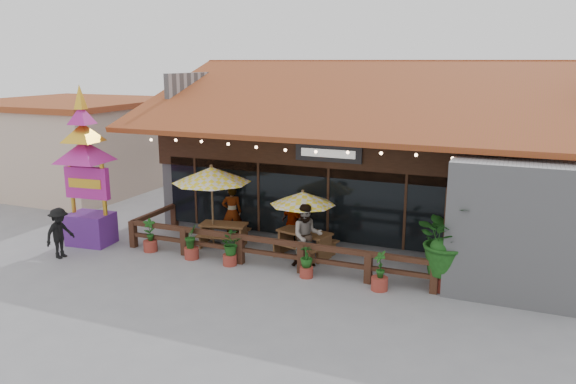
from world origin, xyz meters
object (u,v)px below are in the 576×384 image
at_px(umbrella_right, 303,198).
at_px(picnic_table_right, 305,239).
at_px(thai_sign_tower, 85,156).
at_px(umbrella_left, 211,175).
at_px(tropical_plant, 447,241).
at_px(pedestrian, 60,233).
at_px(picnic_table_left, 224,230).

relative_size(umbrella_right, picnic_table_right, 1.26).
height_order(umbrella_right, thai_sign_tower, thai_sign_tower).
bearing_deg(thai_sign_tower, umbrella_left, 20.13).
xyz_separation_m(tropical_plant, pedestrian, (-11.49, -2.05, -0.59)).
distance_m(picnic_table_left, tropical_plant, 7.51).
xyz_separation_m(picnic_table_right, thai_sign_tower, (-7.09, -1.66, 2.47)).
bearing_deg(thai_sign_tower, pedestrian, -86.79).
bearing_deg(umbrella_right, thai_sign_tower, -167.74).
bearing_deg(pedestrian, picnic_table_left, -49.32).
distance_m(thai_sign_tower, tropical_plant, 11.70).
xyz_separation_m(picnic_table_left, thai_sign_tower, (-4.19, -1.65, 2.53)).
height_order(umbrella_right, pedestrian, umbrella_right).
bearing_deg(umbrella_right, pedestrian, -156.79).
relative_size(tropical_plant, pedestrian, 1.51).
bearing_deg(umbrella_left, thai_sign_tower, -159.87).
xyz_separation_m(thai_sign_tower, tropical_plant, (11.57, 0.59, -1.63)).
bearing_deg(pedestrian, tropical_plant, -76.32).
relative_size(umbrella_left, pedestrian, 1.97).
relative_size(picnic_table_left, tropical_plant, 0.72).
bearing_deg(tropical_plant, picnic_table_right, 166.51).
relative_size(picnic_table_right, tropical_plant, 0.82).
xyz_separation_m(picnic_table_left, picnic_table_right, (2.90, 0.02, 0.05)).
bearing_deg(thai_sign_tower, tropical_plant, 2.90).
bearing_deg(umbrella_left, tropical_plant, -6.30).
height_order(umbrella_left, thai_sign_tower, thai_sign_tower).
xyz_separation_m(umbrella_right, picnic_table_left, (-2.88, 0.11, -1.41)).
distance_m(umbrella_right, tropical_plant, 4.63).
height_order(umbrella_right, tropical_plant, tropical_plant).
distance_m(umbrella_left, picnic_table_left, 1.95).
xyz_separation_m(picnic_table_right, pedestrian, (-7.01, -3.12, 0.26)).
bearing_deg(umbrella_left, umbrella_right, 1.89).
xyz_separation_m(umbrella_left, pedestrian, (-3.82, -2.89, -1.61)).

